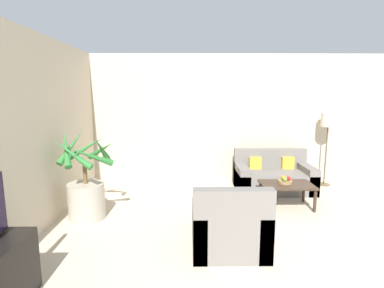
{
  "coord_description": "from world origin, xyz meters",
  "views": [
    {
      "loc": [
        -1.57,
        0.15,
        1.87
      ],
      "look_at": [
        -1.51,
        5.41,
        1.0
      ],
      "focal_mm": 28.0,
      "sensor_mm": 36.0,
      "label": 1
    }
  ],
  "objects_px": {
    "orange_fruit": "(283,178)",
    "ottoman": "(228,213)",
    "potted_palm": "(86,190)",
    "coffee_table": "(287,187)",
    "sofa_loveseat": "(273,177)",
    "fruit_bowl": "(285,182)",
    "apple_green": "(285,179)",
    "floor_lamp": "(328,125)",
    "apple_red": "(288,178)",
    "armchair": "(230,228)"
  },
  "relations": [
    {
      "from": "orange_fruit",
      "to": "ottoman",
      "type": "relative_size",
      "value": 0.11
    },
    {
      "from": "potted_palm",
      "to": "coffee_table",
      "type": "height_order",
      "value": "potted_palm"
    },
    {
      "from": "potted_palm",
      "to": "sofa_loveseat",
      "type": "height_order",
      "value": "potted_palm"
    },
    {
      "from": "fruit_bowl",
      "to": "apple_green",
      "type": "bearing_deg",
      "value": -113.05
    },
    {
      "from": "sofa_loveseat",
      "to": "floor_lamp",
      "type": "height_order",
      "value": "floor_lamp"
    },
    {
      "from": "apple_red",
      "to": "apple_green",
      "type": "relative_size",
      "value": 0.94
    },
    {
      "from": "apple_green",
      "to": "armchair",
      "type": "bearing_deg",
      "value": -128.09
    },
    {
      "from": "potted_palm",
      "to": "apple_red",
      "type": "bearing_deg",
      "value": 8.37
    },
    {
      "from": "floor_lamp",
      "to": "apple_green",
      "type": "xyz_separation_m",
      "value": [
        -1.24,
        -1.23,
        -0.78
      ]
    },
    {
      "from": "sofa_loveseat",
      "to": "armchair",
      "type": "xyz_separation_m",
      "value": [
        -1.19,
        -2.34,
        0.03
      ]
    },
    {
      "from": "apple_red",
      "to": "potted_palm",
      "type": "bearing_deg",
      "value": -171.63
    },
    {
      "from": "potted_palm",
      "to": "floor_lamp",
      "type": "bearing_deg",
      "value": 20.65
    },
    {
      "from": "floor_lamp",
      "to": "apple_green",
      "type": "bearing_deg",
      "value": -135.09
    },
    {
      "from": "apple_green",
      "to": "ottoman",
      "type": "distance_m",
      "value": 1.26
    },
    {
      "from": "fruit_bowl",
      "to": "armchair",
      "type": "relative_size",
      "value": 0.26
    },
    {
      "from": "fruit_bowl",
      "to": "apple_red",
      "type": "height_order",
      "value": "apple_red"
    },
    {
      "from": "floor_lamp",
      "to": "apple_green",
      "type": "distance_m",
      "value": 1.91
    },
    {
      "from": "sofa_loveseat",
      "to": "apple_red",
      "type": "bearing_deg",
      "value": -89.84
    },
    {
      "from": "floor_lamp",
      "to": "coffee_table",
      "type": "relative_size",
      "value": 1.75
    },
    {
      "from": "apple_green",
      "to": "orange_fruit",
      "type": "relative_size",
      "value": 1.0
    },
    {
      "from": "coffee_table",
      "to": "apple_red",
      "type": "distance_m",
      "value": 0.15
    },
    {
      "from": "floor_lamp",
      "to": "ottoman",
      "type": "height_order",
      "value": "floor_lamp"
    },
    {
      "from": "floor_lamp",
      "to": "sofa_loveseat",
      "type": "bearing_deg",
      "value": -165.09
    },
    {
      "from": "armchair",
      "to": "orange_fruit",
      "type": "bearing_deg",
      "value": 53.74
    },
    {
      "from": "sofa_loveseat",
      "to": "floor_lamp",
      "type": "distance_m",
      "value": 1.56
    },
    {
      "from": "coffee_table",
      "to": "fruit_bowl",
      "type": "height_order",
      "value": "fruit_bowl"
    },
    {
      "from": "floor_lamp",
      "to": "orange_fruit",
      "type": "relative_size",
      "value": 19.66
    },
    {
      "from": "sofa_loveseat",
      "to": "ottoman",
      "type": "relative_size",
      "value": 2.19
    },
    {
      "from": "potted_palm",
      "to": "fruit_bowl",
      "type": "xyz_separation_m",
      "value": [
        3.17,
        0.47,
        -0.03
      ]
    },
    {
      "from": "apple_green",
      "to": "ottoman",
      "type": "relative_size",
      "value": 0.11
    },
    {
      "from": "sofa_loveseat",
      "to": "coffee_table",
      "type": "distance_m",
      "value": 0.92
    },
    {
      "from": "floor_lamp",
      "to": "fruit_bowl",
      "type": "xyz_separation_m",
      "value": [
        -1.21,
        -1.18,
        -0.84
      ]
    },
    {
      "from": "apple_red",
      "to": "apple_green",
      "type": "xyz_separation_m",
      "value": [
        -0.08,
        -0.05,
        0.0
      ]
    },
    {
      "from": "apple_green",
      "to": "apple_red",
      "type": "bearing_deg",
      "value": 34.8
    },
    {
      "from": "armchair",
      "to": "ottoman",
      "type": "height_order",
      "value": "armchair"
    },
    {
      "from": "fruit_bowl",
      "to": "armchair",
      "type": "bearing_deg",
      "value": -127.63
    },
    {
      "from": "floor_lamp",
      "to": "orange_fruit",
      "type": "height_order",
      "value": "floor_lamp"
    },
    {
      "from": "potted_palm",
      "to": "apple_green",
      "type": "xyz_separation_m",
      "value": [
        3.15,
        0.42,
        0.03
      ]
    },
    {
      "from": "orange_fruit",
      "to": "apple_red",
      "type": "bearing_deg",
      "value": -30.28
    },
    {
      "from": "apple_red",
      "to": "armchair",
      "type": "relative_size",
      "value": 0.08
    },
    {
      "from": "ottoman",
      "to": "coffee_table",
      "type": "bearing_deg",
      "value": 32.03
    },
    {
      "from": "coffee_table",
      "to": "orange_fruit",
      "type": "bearing_deg",
      "value": 115.29
    },
    {
      "from": "apple_red",
      "to": "ottoman",
      "type": "relative_size",
      "value": 0.11
    },
    {
      "from": "apple_red",
      "to": "orange_fruit",
      "type": "height_order",
      "value": "orange_fruit"
    },
    {
      "from": "ottoman",
      "to": "floor_lamp",
      "type": "bearing_deg",
      "value": 39.87
    },
    {
      "from": "coffee_table",
      "to": "apple_red",
      "type": "bearing_deg",
      "value": 50.95
    },
    {
      "from": "potted_palm",
      "to": "orange_fruit",
      "type": "bearing_deg",
      "value": 9.37
    },
    {
      "from": "apple_red",
      "to": "armchair",
      "type": "distance_m",
      "value": 1.9
    },
    {
      "from": "fruit_bowl",
      "to": "ottoman",
      "type": "bearing_deg",
      "value": -145.91
    },
    {
      "from": "potted_palm",
      "to": "armchair",
      "type": "distance_m",
      "value": 2.27
    }
  ]
}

